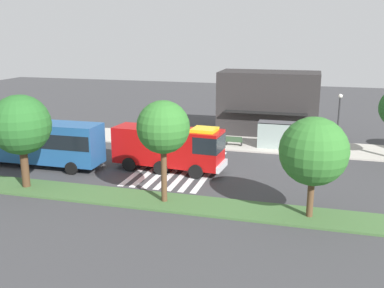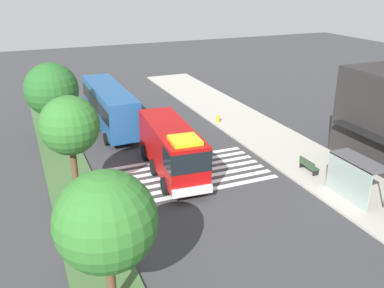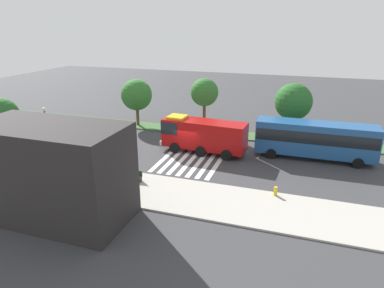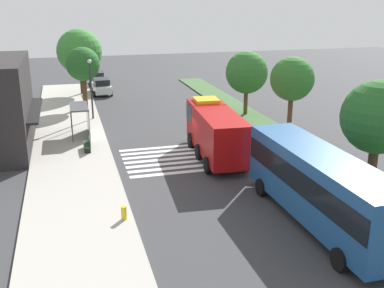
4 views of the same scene
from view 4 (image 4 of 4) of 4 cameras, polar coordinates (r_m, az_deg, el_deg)
ground_plane at (r=34.09m, az=0.53°, el=-0.96°), size 120.00×120.00×0.00m
sidewalk at (r=32.89m, az=-14.48°, el=-2.13°), size 60.00×5.57×0.14m
median_strip at (r=36.78m, az=11.95°, el=0.17°), size 60.00×3.00×0.14m
crosswalk at (r=33.12m, az=1.04°, el=-1.52°), size 5.85×10.93×0.01m
fire_truck at (r=32.59m, az=2.81°, el=1.79°), size 9.03×3.26×3.65m
parked_car_west at (r=55.26m, az=-11.07°, el=6.99°), size 4.57×2.24×1.85m
parked_car_mid at (r=61.27m, az=-11.56°, el=7.95°), size 4.50×2.19×1.74m
transit_bus at (r=23.60m, az=15.44°, el=-4.69°), size 11.38×2.92×3.69m
bus_stop_shelter at (r=38.25m, az=-13.20°, el=3.59°), size 3.50×1.40×2.46m
bench_near_shelter at (r=34.74m, az=-12.70°, el=-0.02°), size 1.60×0.50×0.90m
street_lamp at (r=43.14m, az=-12.33°, el=7.27°), size 0.36×0.36×5.43m
sidewalk_tree_west at (r=47.69m, az=-13.27°, el=9.48°), size 3.34×3.34×6.05m
sidewalk_tree_center at (r=54.85m, az=-13.68°, el=10.98°), size 5.06×5.06×7.35m
median_tree_far_west at (r=27.52m, az=21.92°, el=3.02°), size 4.11×4.11×6.49m
median_tree_west at (r=35.93m, az=12.21°, el=7.78°), size 3.32×3.32×6.52m
median_tree_center at (r=44.17m, az=6.74°, el=8.71°), size 3.96×3.96×5.95m
fire_hydrant at (r=23.89m, az=-8.38°, el=-8.38°), size 0.28×0.28×0.70m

